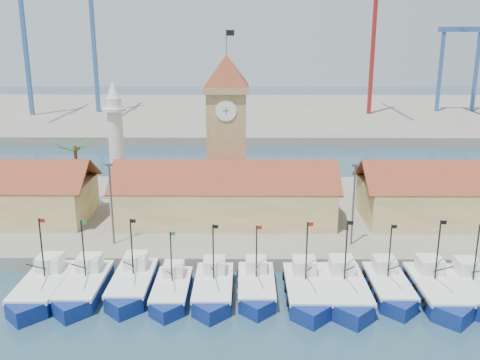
{
  "coord_description": "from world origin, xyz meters",
  "views": [
    {
      "loc": [
        2.34,
        -42.53,
        24.01
      ],
      "look_at": [
        1.78,
        18.0,
        7.11
      ],
      "focal_mm": 40.0,
      "sensor_mm": 36.0,
      "label": 1
    }
  ],
  "objects_px": {
    "boat_5": "(256,288)",
    "minaret": "(116,141)",
    "clock_tower": "(227,127)",
    "boat_0": "(42,290)"
  },
  "relations": [
    {
      "from": "boat_0",
      "to": "clock_tower",
      "type": "bearing_deg",
      "value": 55.02
    },
    {
      "from": "clock_tower",
      "to": "boat_0",
      "type": "bearing_deg",
      "value": -124.98
    },
    {
      "from": "clock_tower",
      "to": "minaret",
      "type": "distance_m",
      "value": 15.3
    },
    {
      "from": "boat_5",
      "to": "clock_tower",
      "type": "bearing_deg",
      "value": 98.57
    },
    {
      "from": "clock_tower",
      "to": "minaret",
      "type": "relative_size",
      "value": 1.39
    },
    {
      "from": "boat_0",
      "to": "boat_5",
      "type": "height_order",
      "value": "boat_0"
    },
    {
      "from": "boat_0",
      "to": "clock_tower",
      "type": "relative_size",
      "value": 0.46
    },
    {
      "from": "clock_tower",
      "to": "boat_5",
      "type": "bearing_deg",
      "value": -81.43
    },
    {
      "from": "boat_0",
      "to": "boat_5",
      "type": "distance_m",
      "value": 19.98
    },
    {
      "from": "boat_5",
      "to": "minaret",
      "type": "distance_m",
      "value": 32.35
    }
  ]
}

